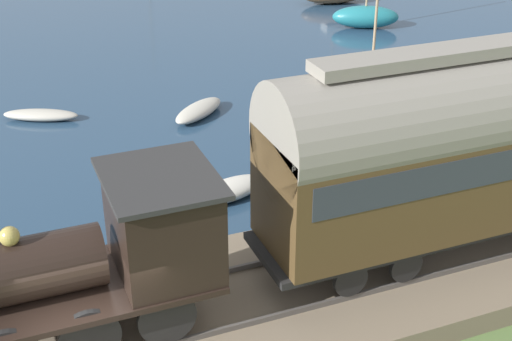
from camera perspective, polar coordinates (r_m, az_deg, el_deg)
The scene contains 7 objects.
steam_locomotive at distance 13.56m, azimuth -12.17°, elevation -6.20°, with size 2.45×5.78×3.19m.
passenger_coach at distance 16.44m, azimuth 17.90°, elevation 2.68°, with size 2.43×10.64×4.76m.
sailboat_teal at distance 36.03m, azimuth 8.76°, elevation 12.09°, with size 2.49×3.49×5.32m.
sailboat_red at distance 26.98m, azimuth 9.16°, elevation 6.71°, with size 3.02×5.49×7.31m.
rowboat_far_out at distance 19.72m, azimuth -2.15°, elevation -1.55°, with size 1.58×2.51×0.48m.
rowboat_near_shore at distance 25.09m, azimuth -4.61°, elevation 4.81°, with size 2.35×2.55×0.43m.
rowboat_mid_harbor at distance 25.81m, azimuth -16.85°, elevation 4.27°, with size 1.78×2.68×0.37m.
Camera 1 is at (-10.76, 1.16, 9.68)m, focal length 50.00 mm.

